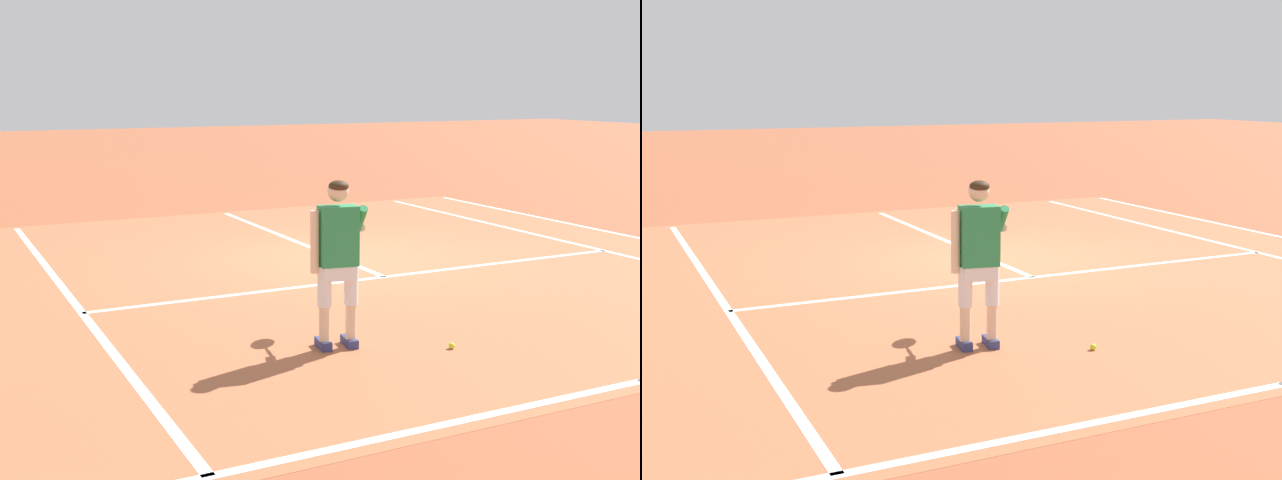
{
  "view_description": "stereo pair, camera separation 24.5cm",
  "coord_description": "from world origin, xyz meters",
  "views": [
    {
      "loc": [
        -5.74,
        -10.9,
        2.62
      ],
      "look_at": [
        -2.04,
        -3.48,
        1.05
      ],
      "focal_mm": 45.85,
      "sensor_mm": 36.0,
      "label": 1
    },
    {
      "loc": [
        -5.52,
        -11.0,
        2.62
      ],
      "look_at": [
        -2.04,
        -3.48,
        1.05
      ],
      "focal_mm": 45.85,
      "sensor_mm": 36.0,
      "label": 2
    }
  ],
  "objects": [
    {
      "name": "ground_plane",
      "position": [
        0.0,
        0.0,
        0.0
      ],
      "size": [
        80.0,
        80.0,
        0.0
      ],
      "primitive_type": "plane",
      "color": "#9E5133"
    },
    {
      "name": "court_inner_surface",
      "position": [
        0.0,
        -0.48,
        0.0
      ],
      "size": [
        10.98,
        11.33,
        0.0
      ],
      "primitive_type": "cube",
      "color": "#B2603D",
      "rests_on": "ground"
    },
    {
      "name": "line_service",
      "position": [
        0.0,
        -1.41,
        0.0
      ],
      "size": [
        8.23,
        0.1,
        0.01
      ],
      "primitive_type": "cube",
      "color": "white",
      "rests_on": "ground"
    },
    {
      "name": "line_centre_service",
      "position": [
        0.0,
        1.79,
        0.0
      ],
      "size": [
        0.1,
        6.4,
        0.01
      ],
      "primitive_type": "cube",
      "color": "white",
      "rests_on": "ground"
    },
    {
      "name": "line_singles_left",
      "position": [
        -4.12,
        -0.48,
        0.0
      ],
      "size": [
        0.1,
        10.93,
        0.01
      ],
      "primitive_type": "cube",
      "color": "white",
      "rests_on": "ground"
    },
    {
      "name": "line_singles_right",
      "position": [
        4.12,
        -0.48,
        0.0
      ],
      "size": [
        0.1,
        10.93,
        0.01
      ],
      "primitive_type": "cube",
      "color": "white",
      "rests_on": "ground"
    },
    {
      "name": "line_doubles_right",
      "position": [
        5.49,
        -0.48,
        0.0
      ],
      "size": [
        0.1,
        10.93,
        0.01
      ],
      "primitive_type": "cube",
      "color": "white",
      "rests_on": "ground"
    },
    {
      "name": "tennis_player",
      "position": [
        -2.03,
        -3.86,
        0.99
      ],
      "size": [
        0.78,
        1.08,
        1.71
      ],
      "color": "navy",
      "rests_on": "ground"
    },
    {
      "name": "tennis_ball_near_feet",
      "position": [
        -1.02,
        -4.42,
        0.03
      ],
      "size": [
        0.07,
        0.07,
        0.07
      ],
      "primitive_type": "sphere",
      "color": "#CCE02D",
      "rests_on": "ground"
    }
  ]
}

